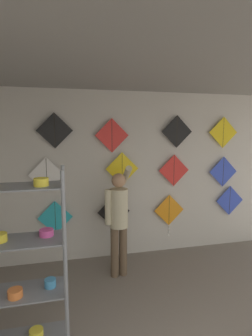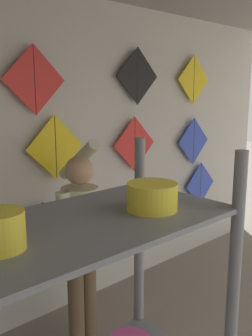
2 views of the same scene
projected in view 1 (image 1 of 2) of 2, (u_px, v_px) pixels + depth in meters
The scene contains 16 objects.
back_panel at pixel (144, 175), 4.53m from camera, with size 5.61×0.06×2.80m, color beige.
ceiling_slab at pixel (205, 58), 2.45m from camera, with size 5.61×4.65×0.04m, color gray.
shelf_rack at pixel (2, 271), 2.04m from camera, with size 1.02×0.35×1.86m.
shopkeeper at pixel (119, 215), 3.83m from camera, with size 0.42×0.60×1.65m.
kite_0 at pixel (55, 220), 4.20m from camera, with size 0.55×0.04×0.76m.
kite_1 at pixel (114, 212), 4.41m from camera, with size 0.55×0.01×0.55m.
kite_2 at pixel (169, 212), 4.64m from camera, with size 0.55×0.04×0.76m.
kite_3 at pixel (230, 201), 4.89m from camera, with size 0.55×0.01×0.55m.
kite_4 at pixel (47, 175), 4.08m from camera, with size 0.55×0.01×0.55m.
kite_5 at pixel (122, 169), 4.34m from camera, with size 0.55×0.01×0.55m.
kite_6 at pixel (174, 170), 4.55m from camera, with size 0.55×0.01×0.55m.
kite_7 at pixel (223, 172), 4.77m from camera, with size 0.55×0.01×0.55m.
kite_8 at pixel (55, 130), 4.02m from camera, with size 0.55×0.01×0.55m.
kite_9 at pixel (112, 135), 4.23m from camera, with size 0.55×0.01×0.55m.
kite_10 at pixel (177, 132), 4.47m from camera, with size 0.55×0.01×0.55m.
kite_11 at pixel (223, 132), 4.67m from camera, with size 0.55×0.01×0.55m.
Camera 1 is at (-1.30, -0.42, 2.14)m, focal length 28.00 mm.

